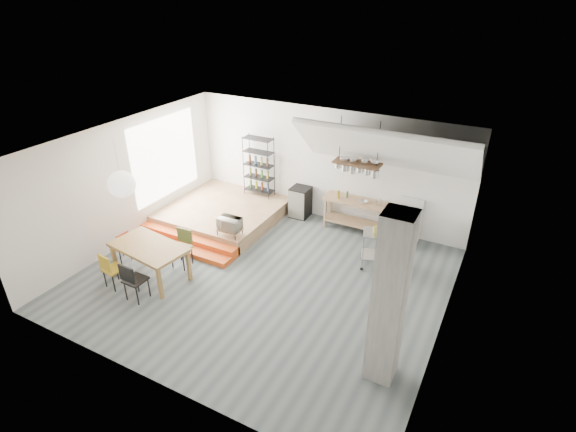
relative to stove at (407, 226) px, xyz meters
The scene contains 26 objects.
floor 4.05m from the stove, 128.38° to the right, with size 8.00×8.00×0.00m, color #4C5658.
wall_back 2.76m from the stove, behind, with size 8.00×0.04×3.20m, color silver.
wall_left 7.31m from the stove, 154.10° to the right, with size 0.04×7.00×3.20m, color silver.
wall_right 3.67m from the stove, 64.58° to the right, with size 0.04×7.00×3.20m, color silver.
ceiling 4.86m from the stove, 128.38° to the right, with size 8.00×7.00×0.02m, color white.
slope_ceiling 2.20m from the stove, 159.90° to the right, with size 4.40×1.80×0.15m, color white.
window_pane 6.82m from the stove, 165.66° to the right, with size 0.02×2.50×2.20m, color white.
platform 5.14m from the stove, 166.98° to the right, with size 3.00×3.00×0.40m, color olive.
step_lower 5.90m from the stove, 148.15° to the right, with size 3.00×0.35×0.13m, color #DE511A.
step_upper 5.72m from the stove, 151.14° to the right, with size 3.00×0.35×0.27m, color #DE511A.
concrete_column 4.86m from the stove, 80.25° to the right, with size 0.50×0.50×3.20m, color slate.
kitchen_counter 1.41m from the stove, behind, with size 1.80×0.60×0.91m.
stove is the anchor object (origin of this frame).
pot_rack 2.04m from the stove, behind, with size 1.20×0.50×1.43m.
wire_shelving 4.58m from the stove, behind, with size 0.88×0.38×1.80m.
microwave_shelf 4.58m from the stove, 148.33° to the right, with size 0.60×0.40×0.16m.
paper_lantern 7.06m from the stove, 141.91° to the right, with size 0.60×0.60×0.60m, color white.
dining_table 6.45m from the stove, 138.08° to the right, with size 1.89×1.23×0.84m.
chair_mustard 7.30m from the stove, 136.38° to the right, with size 0.45×0.45×0.88m.
chair_black 6.84m from the stove, 131.23° to the right, with size 0.44×0.44×0.94m.
chair_olive 5.71m from the stove, 141.64° to the right, with size 0.45×0.45×0.93m.
chair_red 7.19m from the stove, 144.76° to the right, with size 0.40×0.40×0.81m.
rolling_cart 1.45m from the stove, 98.66° to the right, with size 1.06×0.78×0.94m.
mini_fridge 3.12m from the stove, behind, with size 0.53×0.53×0.90m, color black.
microwave 4.59m from the stove, 148.33° to the right, with size 0.57×0.39×0.32m, color beige.
bowl 1.28m from the stove, behind, with size 0.21×0.21×0.05m, color silver.
Camera 1 is at (4.55, -7.32, 6.15)m, focal length 28.00 mm.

